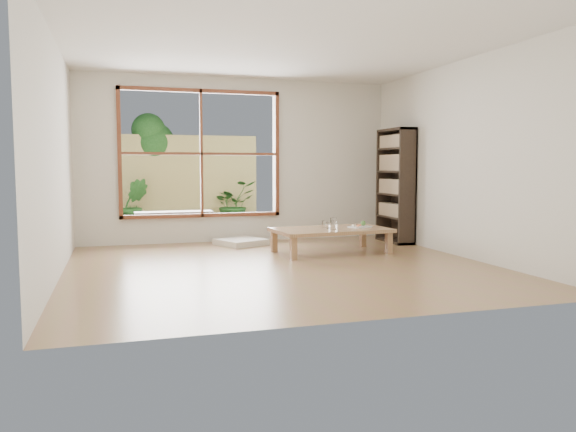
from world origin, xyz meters
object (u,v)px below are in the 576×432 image
bookshelf (396,186)px  food_tray (360,226)px  low_table (331,231)px  garden_bench (174,215)px

bookshelf → food_tray: size_ratio=5.37×
low_table → garden_bench: garden_bench is taller
low_table → garden_bench: 3.09m
garden_bench → food_tray: bearing=-46.8°
bookshelf → garden_bench: bookshelf is taller
food_tray → low_table: bearing=160.0°
bookshelf → garden_bench: size_ratio=1.37×
bookshelf → garden_bench: 3.74m
food_tray → garden_bench: garden_bench is taller
bookshelf → food_tray: bearing=-141.2°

